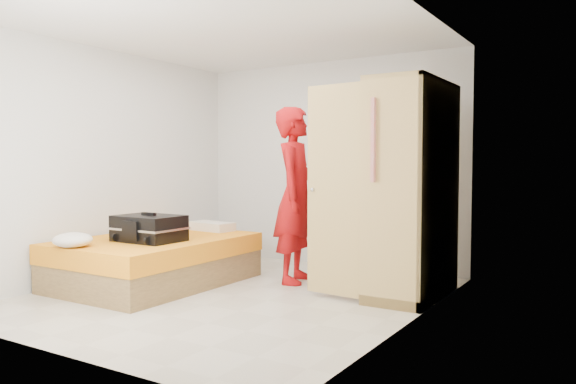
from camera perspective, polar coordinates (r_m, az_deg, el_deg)
The scene contains 7 objects.
room at distance 5.51m, azimuth -5.56°, elevation 2.85°, with size 4.00×4.02×2.60m.
bed at distance 6.28m, azimuth -13.33°, elevation -6.81°, with size 1.42×2.02×0.50m.
wardrobe at distance 5.58m, azimuth 11.92°, elevation -0.29°, with size 1.17×1.20×2.10m.
person at distance 6.15m, azimuth 0.84°, elevation -0.29°, with size 0.70×0.46×1.92m, color #B9110B.
suitcase at distance 5.99m, azimuth -13.97°, elevation -3.60°, with size 0.69×0.52×0.30m.
round_cushion at distance 5.79m, azimuth -21.03°, elevation -4.57°, with size 0.37×0.37×0.14m, color white.
pillow at distance 6.80m, azimuth -7.77°, elevation -3.47°, with size 0.55×0.28×0.10m, color white.
Camera 1 is at (3.34, -4.38, 1.31)m, focal length 35.00 mm.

